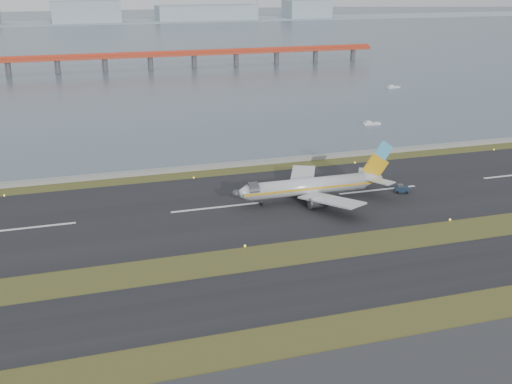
% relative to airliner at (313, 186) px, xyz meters
% --- Properties ---
extents(ground, '(1000.00, 1000.00, 0.00)m').
position_rel_airliner_xyz_m(ground, '(-22.51, -28.18, -3.46)').
color(ground, '#394318').
rests_on(ground, ground).
extents(taxiway_strip, '(1000.00, 18.00, 0.10)m').
position_rel_airliner_xyz_m(taxiway_strip, '(-22.51, -40.18, -3.41)').
color(taxiway_strip, black).
rests_on(taxiway_strip, ground).
extents(runway_strip, '(1000.00, 45.00, 0.10)m').
position_rel_airliner_xyz_m(runway_strip, '(-22.51, 1.82, -3.41)').
color(runway_strip, black).
rests_on(runway_strip, ground).
extents(seawall, '(1000.00, 2.50, 1.00)m').
position_rel_airliner_xyz_m(seawall, '(-22.51, 31.82, -2.96)').
color(seawall, gray).
rests_on(seawall, ground).
extents(bay_water, '(1400.00, 800.00, 1.30)m').
position_rel_airliner_xyz_m(bay_water, '(-22.51, 431.82, -3.46)').
color(bay_water, '#475765').
rests_on(bay_water, ground).
extents(red_pier, '(260.00, 5.00, 10.20)m').
position_rel_airliner_xyz_m(red_pier, '(-2.51, 221.82, 3.82)').
color(red_pier, '#B5381F').
rests_on(red_pier, ground).
extents(far_shoreline, '(1400.00, 80.00, 60.50)m').
position_rel_airliner_xyz_m(far_shoreline, '(-8.89, 591.82, 2.61)').
color(far_shoreline, '#99AAB5').
rests_on(far_shoreline, ground).
extents(airliner, '(38.52, 32.89, 12.80)m').
position_rel_airliner_xyz_m(airliner, '(0.00, 0.00, 0.00)').
color(airliner, silver).
rests_on(airliner, ground).
extents(pushback_tug, '(3.60, 2.82, 2.03)m').
position_rel_airliner_xyz_m(pushback_tug, '(21.93, -1.44, -2.47)').
color(pushback_tug, '#142539').
rests_on(pushback_tug, ground).
extents(workboat_near, '(6.18, 2.22, 1.48)m').
position_rel_airliner_xyz_m(workboat_near, '(48.65, 65.40, -2.99)').
color(workboat_near, silver).
rests_on(workboat_near, ground).
extents(workboat_far, '(6.35, 2.53, 1.50)m').
position_rel_airliner_xyz_m(workboat_far, '(92.87, 129.50, -2.98)').
color(workboat_far, silver).
rests_on(workboat_far, ground).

